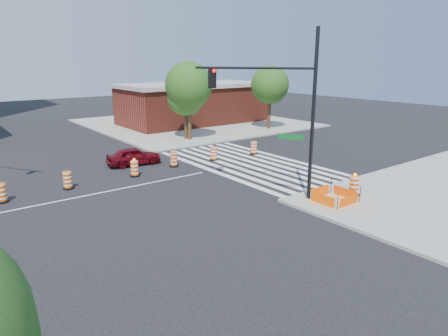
{
  "coord_description": "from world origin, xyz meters",
  "views": [
    {
      "loc": [
        -7.09,
        -20.92,
        7.14
      ],
      "look_at": [
        5.71,
        -4.06,
        1.4
      ],
      "focal_mm": 32.0,
      "sensor_mm": 36.0,
      "label": 1
    }
  ],
  "objects": [
    {
      "name": "brick_storefront",
      "position": [
        18.0,
        18.0,
        2.32
      ],
      "size": [
        16.5,
        8.5,
        4.6
      ],
      "color": "maroon",
      "rests_on": "ground"
    },
    {
      "name": "median_drum_3",
      "position": [
        -1.04,
        1.8,
        0.48
      ],
      "size": [
        0.6,
        0.6,
        1.02
      ],
      "color": "black",
      "rests_on": "ground"
    },
    {
      "name": "signal_pole_se",
      "position": [
        7.4,
        -6.39,
        5.21
      ],
      "size": [
        3.4,
        5.63,
        8.52
      ],
      "rotation": [
        0.0,
        0.0,
        2.1
      ],
      "color": "black",
      "rests_on": "ground"
    },
    {
      "name": "median_drum_6",
      "position": [
        9.55,
        2.24,
        0.48
      ],
      "size": [
        0.6,
        0.6,
        1.02
      ],
      "color": "black",
      "rests_on": "ground"
    },
    {
      "name": "tree_north_e",
      "position": [
        21.99,
        9.54,
        4.44
      ],
      "size": [
        3.93,
        3.9,
        6.62
      ],
      "color": "#382314",
      "rests_on": "ground"
    },
    {
      "name": "barricade",
      "position": [
        11.66,
        -8.41,
        0.63
      ],
      "size": [
        0.57,
        0.54,
        0.88
      ],
      "rotation": [
        0.0,
        0.0,
        0.75
      ],
      "color": "#DA4804",
      "rests_on": "ground"
    },
    {
      "name": "pit_drum",
      "position": [
        10.64,
        -9.02,
        0.66
      ],
      "size": [
        0.63,
        0.63,
        1.23
      ],
      "color": "black",
      "rests_on": "ground"
    },
    {
      "name": "median_drum_7",
      "position": [
        13.17,
        1.92,
        0.48
      ],
      "size": [
        0.6,
        0.6,
        1.02
      ],
      "color": "black",
      "rests_on": "ground"
    },
    {
      "name": "median_drum_4",
      "position": [
        3.11,
        1.86,
        0.49
      ],
      "size": [
        0.6,
        0.6,
        1.18
      ],
      "color": "black",
      "rests_on": "ground"
    },
    {
      "name": "tree_north_c",
      "position": [
        12.06,
        10.03,
        3.66
      ],
      "size": [
        3.25,
        3.21,
        5.46
      ],
      "color": "#382314",
      "rests_on": "ground"
    },
    {
      "name": "crosswalk_east",
      "position": [
        10.95,
        0.0,
        0.01
      ],
      "size": [
        6.75,
        13.5,
        0.01
      ],
      "color": "silver",
      "rests_on": "ground"
    },
    {
      "name": "red_coupe",
      "position": [
        4.3,
        4.55,
        0.63
      ],
      "size": [
        3.87,
        1.93,
        1.27
      ],
      "primitive_type": "imported",
      "rotation": [
        0.0,
        0.0,
        1.45
      ],
      "color": "#55070E",
      "rests_on": "ground"
    },
    {
      "name": "median_drum_2",
      "position": [
        -4.44,
        1.57,
        0.48
      ],
      "size": [
        0.6,
        0.6,
        1.02
      ],
      "color": "black",
      "rests_on": "ground"
    },
    {
      "name": "median_drum_5",
      "position": [
        6.3,
        2.44,
        0.48
      ],
      "size": [
        0.6,
        0.6,
        1.02
      ],
      "color": "black",
      "rests_on": "ground"
    },
    {
      "name": "ground",
      "position": [
        0.0,
        0.0,
        0.0
      ],
      "size": [
        120.0,
        120.0,
        0.0
      ],
      "primitive_type": "plane",
      "color": "black",
      "rests_on": "ground"
    },
    {
      "name": "excavation_pit",
      "position": [
        9.0,
        -9.0,
        0.22
      ],
      "size": [
        2.2,
        2.2,
        0.9
      ],
      "color": "tan",
      "rests_on": "ground"
    },
    {
      "name": "sidewalk_ne",
      "position": [
        18.0,
        18.0,
        0.07
      ],
      "size": [
        22.0,
        22.0,
        0.15
      ],
      "primitive_type": "cube",
      "color": "gray",
      "rests_on": "ground"
    },
    {
      "name": "lane_centerline",
      "position": [
        0.0,
        0.0,
        0.01
      ],
      "size": [
        14.0,
        0.12,
        0.01
      ],
      "primitive_type": "cube",
      "color": "silver",
      "rests_on": "ground"
    },
    {
      "name": "tree_north_d",
      "position": [
        12.15,
        9.55,
        4.75
      ],
      "size": [
        4.16,
        4.16,
        7.07
      ],
      "color": "#382314",
      "rests_on": "ground"
    }
  ]
}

